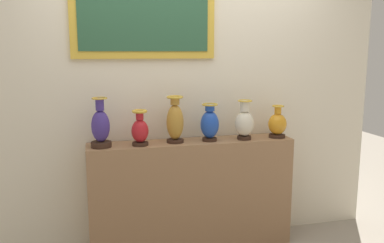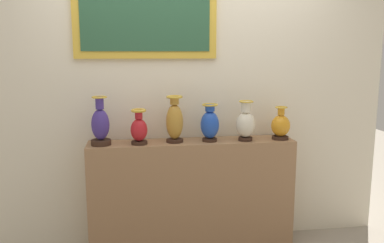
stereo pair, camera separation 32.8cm
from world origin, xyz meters
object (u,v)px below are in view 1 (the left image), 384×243
object	(u,v)px
vase_crimson	(140,130)
vase_sapphire	(210,124)
vase_amber	(277,124)
vase_indigo	(101,127)
vase_ivory	(244,122)
vase_ochre	(175,121)

from	to	relation	value
vase_crimson	vase_sapphire	bearing A→B (deg)	2.06
vase_amber	vase_indigo	bearing A→B (deg)	179.87
vase_amber	vase_sapphire	bearing A→B (deg)	179.08
vase_amber	vase_crimson	bearing A→B (deg)	-179.46
vase_sapphire	vase_amber	size ratio (longest dim) A/B	1.12
vase_sapphire	vase_amber	bearing A→B (deg)	-0.92
vase_crimson	vase_ivory	distance (m)	0.88
vase_crimson	vase_amber	bearing A→B (deg)	0.54
vase_sapphire	vase_ivory	distance (m)	0.30
vase_ochre	vase_ivory	xyz separation A→B (m)	(0.59, -0.03, -0.03)
vase_indigo	vase_ochre	bearing A→B (deg)	1.86
vase_sapphire	vase_crimson	bearing A→B (deg)	-177.94
vase_sapphire	vase_ivory	bearing A→B (deg)	-3.34
vase_indigo	vase_ivory	distance (m)	1.18
vase_ivory	vase_amber	xyz separation A→B (m)	(0.31, 0.01, -0.03)
vase_indigo	vase_crimson	size ratio (longest dim) A/B	1.37
vase_indigo	vase_crimson	xyz separation A→B (m)	(0.30, -0.01, -0.03)
vase_ivory	vase_amber	world-z (taller)	vase_ivory
vase_sapphire	vase_amber	world-z (taller)	vase_sapphire
vase_ochre	vase_amber	world-z (taller)	vase_ochre
vase_ochre	vase_amber	xyz separation A→B (m)	(0.89, -0.02, -0.06)
vase_crimson	vase_ochre	bearing A→B (deg)	6.64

